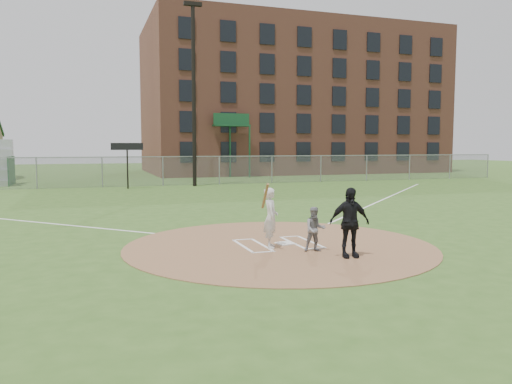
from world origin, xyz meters
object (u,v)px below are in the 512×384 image
object	(u,v)px
home_plate	(285,243)
batter_at_plate	(271,218)
catcher	(315,229)
umpire	(349,222)

from	to	relation	value
home_plate	batter_at_plate	size ratio (longest dim) A/B	0.26
catcher	umpire	size ratio (longest dim) A/B	0.67
umpire	batter_at_plate	xyz separation A→B (m)	(-1.41, 1.68, -0.05)
batter_at_plate	catcher	bearing A→B (deg)	-41.35
catcher	batter_at_plate	distance (m)	1.24
catcher	umpire	bearing A→B (deg)	-49.43
home_plate	batter_at_plate	world-z (taller)	batter_at_plate
home_plate	catcher	xyz separation A→B (m)	(0.36, -1.14, 0.56)
batter_at_plate	home_plate	bearing A→B (deg)	31.03
umpire	home_plate	bearing A→B (deg)	120.88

